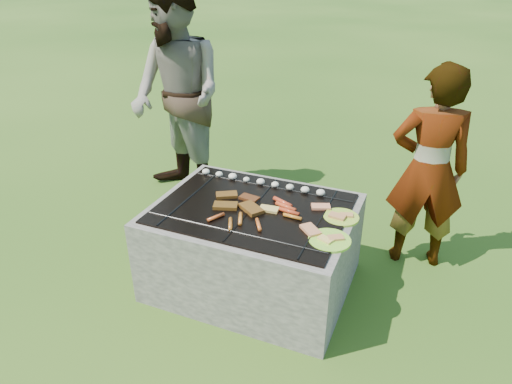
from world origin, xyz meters
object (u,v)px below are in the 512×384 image
(fire_pit, at_px, (253,249))
(cook, at_px, (428,170))
(plate_far, at_px, (341,217))
(plate_near, at_px, (330,240))
(bystander, at_px, (177,97))

(fire_pit, relative_size, cook, 0.87)
(plate_far, relative_size, cook, 0.19)
(plate_near, relative_size, cook, 0.22)
(plate_near, xyz_separation_m, bystander, (-1.70, 1.16, 0.36))
(plate_far, height_order, bystander, bystander)
(cook, xyz_separation_m, bystander, (-2.15, 0.23, 0.22))
(plate_far, height_order, cook, cook)
(fire_pit, height_order, plate_near, plate_near)
(fire_pit, bearing_deg, plate_far, 10.25)
(plate_near, height_order, cook, cook)
(plate_far, bearing_deg, cook, 54.49)
(fire_pit, height_order, bystander, bystander)
(fire_pit, distance_m, bystander, 1.65)
(plate_near, height_order, bystander, bystander)
(cook, bearing_deg, fire_pit, 23.34)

